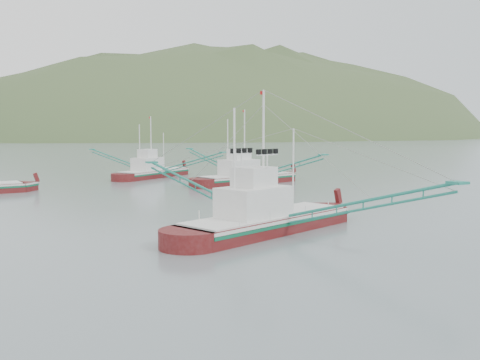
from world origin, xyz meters
TOP-DOWN VIEW (x-y plane):
  - ground at (0.00, 0.00)m, footprint 1200.00×1200.00m
  - main_boat at (-2.15, -1.83)m, footprint 16.10×27.47m
  - bg_boat_far at (6.74, 46.70)m, footprint 18.20×23.85m
  - bg_boat_right at (14.73, 30.25)m, footprint 16.01×27.75m
  - headland_right at (240.00, 430.00)m, footprint 684.00×432.00m

SIDE VIEW (x-z plane):
  - ground at x=0.00m, z-range 0.00..0.00m
  - headland_right at x=240.00m, z-range -153.00..153.00m
  - bg_boat_right at x=14.73m, z-range -3.70..7.66m
  - main_boat at x=-2.15m, z-range -3.49..7.93m
  - bg_boat_far at x=6.74m, z-range -3.06..7.54m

